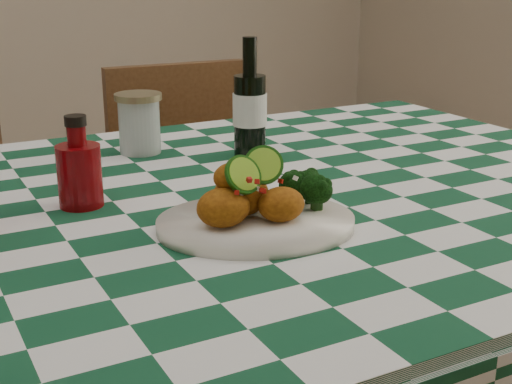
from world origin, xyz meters
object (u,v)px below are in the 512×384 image
plate (256,224)px  mason_jar (139,123)px  ketchup_bottle (79,162)px  beer_bottle (250,98)px  fried_chicken_pile (254,188)px  wooden_chair_right (204,236)px

plate → mason_jar: mason_jar is taller
ketchup_bottle → beer_bottle: size_ratio=0.62×
plate → ketchup_bottle: ketchup_bottle is taller
fried_chicken_pile → beer_bottle: beer_bottle is taller
ketchup_bottle → beer_bottle: (0.36, 0.14, 0.04)m
plate → ketchup_bottle: (-0.19, 0.21, 0.06)m
wooden_chair_right → beer_bottle: bearing=-100.7°
mason_jar → beer_bottle: size_ratio=0.52×
plate → wooden_chair_right: bearing=71.1°
ketchup_bottle → mason_jar: ketchup_bottle is taller
mason_jar → beer_bottle: bearing=-34.9°
mason_jar → beer_bottle: beer_bottle is taller
fried_chicken_pile → wooden_chair_right: size_ratio=0.16×
plate → ketchup_bottle: 0.29m
wooden_chair_right → ketchup_bottle: bearing=-125.2°
plate → mason_jar: 0.47m
fried_chicken_pile → ketchup_bottle: 0.28m
plate → mason_jar: (-0.00, 0.47, 0.05)m
plate → fried_chicken_pile: bearing=180.0°
mason_jar → wooden_chair_right: size_ratio=0.13×
beer_bottle → fried_chicken_pile: bearing=-116.8°
mason_jar → wooden_chair_right: (0.28, 0.35, -0.41)m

